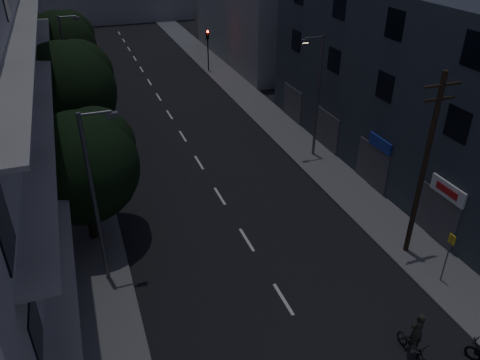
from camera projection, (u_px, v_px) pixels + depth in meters
ground at (181, 134)px, 35.36m from camera, size 160.00×160.00×0.00m
sidewalk_left at (78, 148)px, 33.10m from camera, size 3.00×90.00×0.15m
sidewalk_right at (272, 119)px, 37.55m from camera, size 3.00×90.00×0.15m
lane_markings at (164, 105)px, 40.44m from camera, size 0.15×60.50×0.01m
building_right at (421, 92)px, 27.23m from camera, size 6.19×28.00×11.00m
tree_near at (82, 163)px, 21.96m from camera, size 5.45×5.45×6.72m
tree_mid at (66, 88)px, 29.28m from camera, size 6.31×6.31×7.76m
tree_far at (60, 44)px, 39.47m from camera, size 6.02×6.02×7.45m
traffic_signal_far_right at (208, 42)px, 47.28m from camera, size 0.28×0.37×4.10m
traffic_signal_far_left at (73, 54)px, 43.33m from camera, size 0.28×0.37×4.10m
street_lamp_left_near at (96, 193)px, 19.15m from camera, size 1.51×0.25×8.00m
street_lamp_right at (317, 92)px, 29.84m from camera, size 1.51×0.25×8.00m
street_lamp_left_far at (69, 65)px, 35.05m from camera, size 1.51×0.25×8.00m
utility_pole at (424, 165)px, 20.68m from camera, size 1.80×0.24×9.00m
bus_stop_sign at (449, 250)px, 20.28m from camera, size 0.06×0.35×2.52m
cyclist at (414, 341)px, 17.43m from camera, size 0.63×1.70×2.13m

